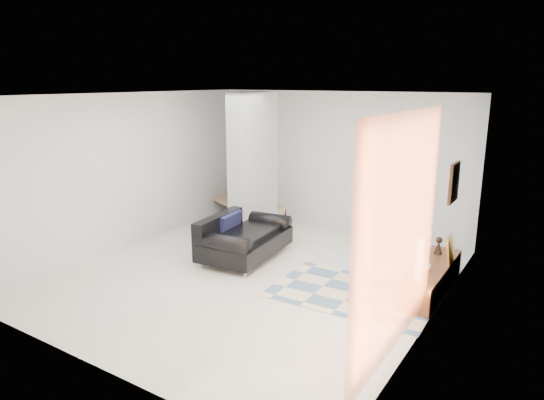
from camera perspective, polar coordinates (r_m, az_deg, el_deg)
The scene contains 17 objects.
floor at distance 7.79m, azimuth -2.14°, elevation -8.81°, with size 6.00×6.00×0.00m, color silver.
ceiling at distance 7.19m, azimuth -2.34°, elevation 12.25°, with size 6.00×6.00×0.00m, color white.
wall_back at distance 9.93m, azimuth 7.70°, elevation 4.48°, with size 6.00×6.00×0.00m, color silver.
wall_front at distance 5.27m, azimuth -21.20°, elevation -4.83°, with size 6.00×6.00×0.00m, color silver.
wall_left at distance 9.18m, azimuth -16.51°, elevation 3.26°, with size 6.00×6.00×0.00m, color silver.
wall_right at distance 6.26m, azimuth 18.94°, elevation -1.74°, with size 6.00×6.00×0.00m, color silver.
partition_column at distance 9.27m, azimuth -2.20°, elevation 3.92°, with size 0.35×1.20×2.80m, color #A8ADAF.
hallway_door at distance 10.99m, azimuth -2.43°, elevation 3.50°, with size 0.85×0.06×2.04m, color white.
curtain at distance 5.20m, azimuth 15.03°, elevation -4.03°, with size 2.55×2.55×0.00m, color orange.
wall_art at distance 7.07m, azimuth 20.64°, elevation 1.94°, with size 0.04×0.45×0.55m, color #301D0D.
media_console at distance 7.52m, azimuth 18.20°, elevation -8.69°, with size 0.45×1.82×0.80m.
loveseat at distance 8.47m, azimuth -3.54°, elevation -4.41°, with size 1.20×1.85×0.76m.
daybed at distance 10.64m, azimuth -3.05°, elevation -0.22°, with size 2.07×1.50×0.77m.
area_rug at distance 7.24m, azimuth 9.46°, elevation -10.77°, with size 2.28×1.52×0.01m, color beige.
cylinder_lamp at distance 6.78m, azimuth 16.96°, elevation -6.80°, with size 0.10×0.10×0.56m, color silver.
bronze_figurine at distance 7.91m, azimuth 19.02°, elevation -5.10°, with size 0.13×0.13×0.27m, color black, non-canonical shape.
vase at distance 7.18m, azimuth 17.44°, elevation -7.16°, with size 0.20×0.20×0.21m, color white.
Camera 1 is at (4.10, -5.90, 3.01)m, focal length 32.00 mm.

